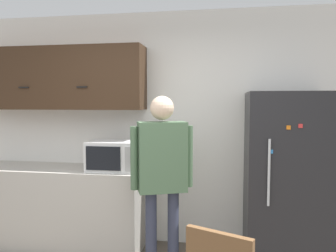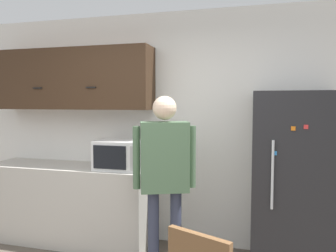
# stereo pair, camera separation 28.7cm
# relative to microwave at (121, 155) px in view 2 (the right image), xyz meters

# --- Properties ---
(back_wall) EXTENTS (6.00, 0.06, 2.70)m
(back_wall) POSITION_rel_microwave_xyz_m (0.52, 0.37, 0.27)
(back_wall) COLOR white
(back_wall) RESTS_ON ground_plane
(counter) EXTENTS (1.99, 0.60, 0.92)m
(counter) POSITION_rel_microwave_xyz_m (-0.69, 0.05, -0.62)
(counter) COLOR #BCB7AD
(counter) RESTS_ON ground_plane
(upper_cabinets) EXTENTS (1.99, 0.37, 0.72)m
(upper_cabinets) POSITION_rel_microwave_xyz_m (-0.69, 0.17, 0.86)
(upper_cabinets) COLOR #3D2819
(microwave) EXTENTS (0.54, 0.38, 0.32)m
(microwave) POSITION_rel_microwave_xyz_m (0.00, 0.00, 0.00)
(microwave) COLOR white
(microwave) RESTS_ON counter
(person) EXTENTS (0.57, 0.37, 1.72)m
(person) POSITION_rel_microwave_xyz_m (0.61, -0.36, -0.02)
(person) COLOR #33384C
(person) RESTS_ON ground_plane
(refrigerator) EXTENTS (0.79, 0.71, 1.77)m
(refrigerator) POSITION_rel_microwave_xyz_m (1.82, -0.00, -0.20)
(refrigerator) COLOR #232326
(refrigerator) RESTS_ON ground_plane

